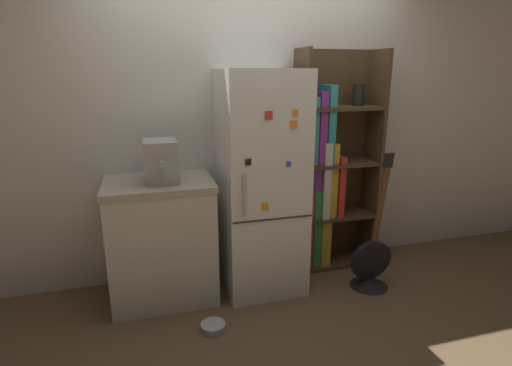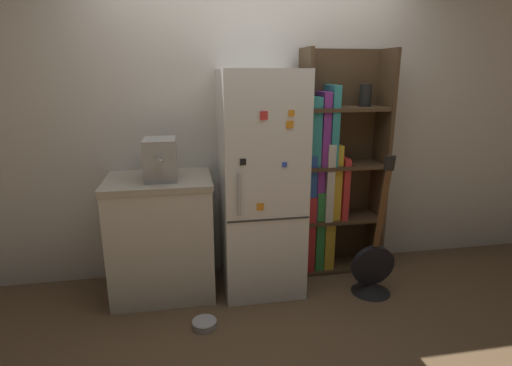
% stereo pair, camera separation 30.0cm
% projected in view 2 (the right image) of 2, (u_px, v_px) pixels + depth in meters
% --- Properties ---
extents(ground_plane, '(16.00, 16.00, 0.00)m').
position_uv_depth(ground_plane, '(263.00, 291.00, 3.22)').
color(ground_plane, brown).
extents(wall_back, '(8.00, 0.05, 2.60)m').
position_uv_depth(wall_back, '(253.00, 122.00, 3.32)').
color(wall_back, silver).
rests_on(wall_back, ground_plane).
extents(refrigerator, '(0.61, 0.66, 1.72)m').
position_uv_depth(refrigerator, '(260.00, 183.00, 3.11)').
color(refrigerator, white).
rests_on(refrigerator, ground_plane).
extents(bookshelf, '(0.72, 0.31, 1.88)m').
position_uv_depth(bookshelf, '(330.00, 177.00, 3.40)').
color(bookshelf, '#4C3823').
rests_on(bookshelf, ground_plane).
extents(kitchen_counter, '(0.78, 0.61, 0.94)m').
position_uv_depth(kitchen_counter, '(162.00, 236.00, 3.11)').
color(kitchen_counter, beige).
rests_on(kitchen_counter, ground_plane).
extents(espresso_machine, '(0.23, 0.35, 0.30)m').
position_uv_depth(espresso_machine, '(161.00, 159.00, 2.91)').
color(espresso_machine, '#A5A39E').
rests_on(espresso_machine, kitchen_counter).
extents(guitar, '(0.34, 0.31, 1.14)m').
position_uv_depth(guitar, '(372.00, 273.00, 3.15)').
color(guitar, black).
rests_on(guitar, ground_plane).
extents(pet_bowl, '(0.17, 0.17, 0.05)m').
position_uv_depth(pet_bowl, '(204.00, 323.00, 2.75)').
color(pet_bowl, '#B7B7BC').
rests_on(pet_bowl, ground_plane).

